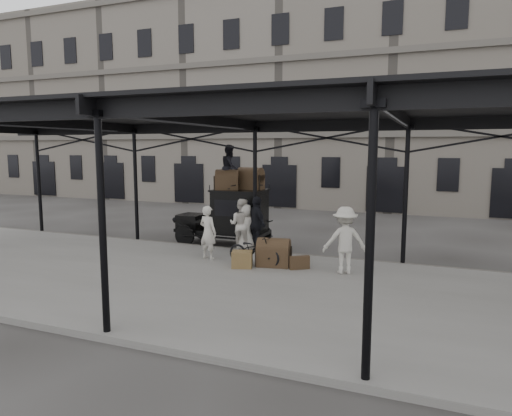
{
  "coord_description": "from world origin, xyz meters",
  "views": [
    {
      "loc": [
        5.9,
        -12.66,
        3.72
      ],
      "look_at": [
        0.2,
        1.6,
        1.7
      ],
      "focal_mm": 32.0,
      "sensor_mm": 36.0,
      "label": 1
    }
  ],
  "objects": [
    {
      "name": "steamer_trunk_roof_near",
      "position": [
        -1.4,
        2.7,
        2.49
      ],
      "size": [
        0.97,
        0.76,
        0.63
      ],
      "primitive_type": null,
      "rotation": [
        0.0,
        0.0,
        0.32
      ],
      "color": "#473721",
      "rests_on": "taxi"
    },
    {
      "name": "bicycle",
      "position": [
        0.77,
        0.01,
        0.61
      ],
      "size": [
        1.84,
        0.87,
        0.93
      ],
      "primitive_type": "imported",
      "rotation": [
        0.0,
        0.0,
        1.42
      ],
      "color": "black",
      "rests_on": "platform"
    },
    {
      "name": "building_frontage",
      "position": [
        0.0,
        18.0,
        7.0
      ],
      "size": [
        64.0,
        8.0,
        14.0
      ],
      "primitive_type": "cube",
      "color": "slate",
      "rests_on": "ground"
    },
    {
      "name": "suitcase_upright",
      "position": [
        1.46,
        0.27,
        0.38
      ],
      "size": [
        0.39,
        0.61,
        0.45
      ],
      "primitive_type": "cube",
      "rotation": [
        0.0,
        0.0,
        -0.43
      ],
      "color": "#473721",
      "rests_on": "platform"
    },
    {
      "name": "suitcase_flat",
      "position": [
        2.21,
        0.07,
        0.35
      ],
      "size": [
        0.58,
        0.47,
        0.4
      ],
      "primitive_type": "cube",
      "rotation": [
        0.0,
        0.0,
        0.62
      ],
      "color": "#473721",
      "rests_on": "platform"
    },
    {
      "name": "porter_centre",
      "position": [
        -0.26,
        1.8,
        0.97
      ],
      "size": [
        0.9,
        0.7,
        1.64
      ],
      "primitive_type": "imported",
      "rotation": [
        0.0,
        0.0,
        3.39
      ],
      "color": "beige",
      "rests_on": "platform"
    },
    {
      "name": "porter_midleft",
      "position": [
        -0.44,
        1.8,
        1.06
      ],
      "size": [
        0.92,
        0.74,
        1.82
      ],
      "primitive_type": "imported",
      "rotation": [
        0.0,
        0.0,
        3.2
      ],
      "color": "silver",
      "rests_on": "platform"
    },
    {
      "name": "wicker_hamper",
      "position": [
        0.54,
        -0.39,
        0.4
      ],
      "size": [
        0.71,
        0.61,
        0.5
      ],
      "primitive_type": "cube",
      "rotation": [
        0.0,
        0.0,
        0.31
      ],
      "color": "brown",
      "rests_on": "platform"
    },
    {
      "name": "porter_roof",
      "position": [
        -1.35,
        2.85,
        3.02
      ],
      "size": [
        0.81,
        0.94,
        1.67
      ],
      "primitive_type": "imported",
      "rotation": [
        0.0,
        0.0,
        1.82
      ],
      "color": "black",
      "rests_on": "taxi"
    },
    {
      "name": "canopy",
      "position": [
        0.0,
        -1.72,
        4.6
      ],
      "size": [
        22.5,
        9.0,
        4.74
      ],
      "color": "black",
      "rests_on": "ground"
    },
    {
      "name": "porter_right",
      "position": [
        3.52,
        0.13,
        1.11
      ],
      "size": [
        1.42,
        1.14,
        1.93
      ],
      "primitive_type": "imported",
      "rotation": [
        0.0,
        0.0,
        3.54
      ],
      "color": "beige",
      "rests_on": "platform"
    },
    {
      "name": "taxi",
      "position": [
        -1.32,
        2.95,
        1.2
      ],
      "size": [
        3.65,
        1.55,
        2.18
      ],
      "color": "black",
      "rests_on": "ground"
    },
    {
      "name": "steamer_trunk_platform",
      "position": [
        1.37,
        0.13,
        0.51
      ],
      "size": [
        1.07,
        0.75,
        0.72
      ],
      "primitive_type": null,
      "rotation": [
        0.0,
        0.0,
        0.16
      ],
      "color": "#473721",
      "rests_on": "platform"
    },
    {
      "name": "porter_left",
      "position": [
        -0.92,
        0.2,
        1.02
      ],
      "size": [
        0.71,
        0.55,
        1.74
      ],
      "primitive_type": "imported",
      "rotation": [
        0.0,
        0.0,
        2.91
      ],
      "color": "beige",
      "rests_on": "platform"
    },
    {
      "name": "porter_official",
      "position": [
        0.15,
        1.8,
        1.11
      ],
      "size": [
        1.16,
        1.1,
        1.93
      ],
      "primitive_type": "imported",
      "rotation": [
        0.0,
        0.0,
        2.41
      ],
      "color": "black",
      "rests_on": "platform"
    },
    {
      "name": "ground",
      "position": [
        0.0,
        0.0,
        0.0
      ],
      "size": [
        120.0,
        120.0,
        0.0
      ],
      "primitive_type": "plane",
      "color": "#383533",
      "rests_on": "ground"
    },
    {
      "name": "steamer_trunk_roof_far",
      "position": [
        -0.65,
        3.15,
        2.52
      ],
      "size": [
        1.0,
        0.68,
        0.69
      ],
      "primitive_type": null,
      "rotation": [
        0.0,
        0.0,
        -0.13
      ],
      "color": "#473721",
      "rests_on": "taxi"
    },
    {
      "name": "platform",
      "position": [
        0.0,
        -2.0,
        0.07
      ],
      "size": [
        28.0,
        8.0,
        0.15
      ],
      "primitive_type": "cube",
      "color": "slate",
      "rests_on": "ground"
    }
  ]
}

